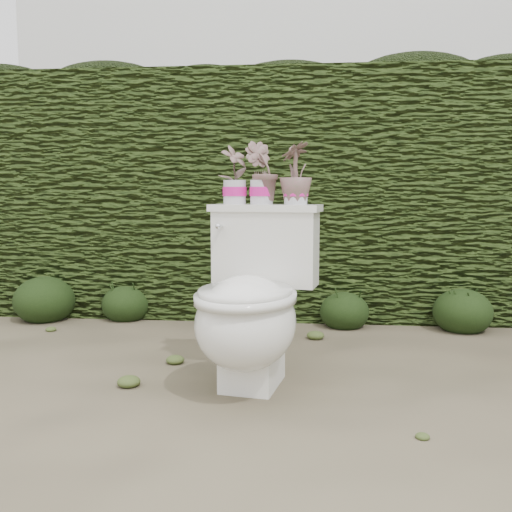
# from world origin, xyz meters

# --- Properties ---
(ground) EXTENTS (60.00, 60.00, 0.00)m
(ground) POSITION_xyz_m (0.00, 0.00, 0.00)
(ground) COLOR #756A51
(ground) RESTS_ON ground
(hedge) EXTENTS (8.00, 1.00, 1.60)m
(hedge) POSITION_xyz_m (0.00, 1.60, 0.80)
(hedge) COLOR #364A18
(hedge) RESTS_ON ground
(house_wall) EXTENTS (8.00, 3.50, 4.00)m
(house_wall) POSITION_xyz_m (0.60, 6.00, 2.00)
(house_wall) COLOR silver
(house_wall) RESTS_ON ground
(toilet) EXTENTS (0.57, 0.75, 0.78)m
(toilet) POSITION_xyz_m (-0.16, -0.10, 0.36)
(toilet) COLOR silver
(toilet) RESTS_ON ground
(potted_plant_left) EXTENTS (0.16, 0.16, 0.26)m
(potted_plant_left) POSITION_xyz_m (-0.26, 0.17, 0.90)
(potted_plant_left) COLOR #1F6525
(potted_plant_left) RESTS_ON toilet
(potted_plant_center) EXTENTS (0.16, 0.13, 0.27)m
(potted_plant_center) POSITION_xyz_m (-0.14, 0.14, 0.91)
(potted_plant_center) COLOR #1F6525
(potted_plant_center) RESTS_ON toilet
(potted_plant_right) EXTENTS (0.20, 0.20, 0.26)m
(potted_plant_right) POSITION_xyz_m (0.02, 0.12, 0.91)
(potted_plant_right) COLOR #1F6525
(potted_plant_right) RESTS_ON toilet
(liriope_clump_1) EXTENTS (0.39, 0.39, 0.31)m
(liriope_clump_1) POSITION_xyz_m (-1.63, 1.05, 0.16)
(liriope_clump_1) COLOR #1F3111
(liriope_clump_1) RESTS_ON ground
(liriope_clump_2) EXTENTS (0.32, 0.32, 0.25)m
(liriope_clump_2) POSITION_xyz_m (-1.11, 1.13, 0.13)
(liriope_clump_2) COLOR #1F3111
(liriope_clump_2) RESTS_ON ground
(liriope_clump_3) EXTENTS (0.36, 0.36, 0.29)m
(liriope_clump_3) POSITION_xyz_m (-0.34, 1.10, 0.14)
(liriope_clump_3) COLOR #1F3111
(liriope_clump_3) RESTS_ON ground
(liriope_clump_4) EXTENTS (0.30, 0.30, 0.24)m
(liriope_clump_4) POSITION_xyz_m (0.30, 1.05, 0.12)
(liriope_clump_4) COLOR #1F3111
(liriope_clump_4) RESTS_ON ground
(liriope_clump_5) EXTENTS (0.35, 0.35, 0.28)m
(liriope_clump_5) POSITION_xyz_m (1.00, 1.02, 0.14)
(liriope_clump_5) COLOR #1F3111
(liriope_clump_5) RESTS_ON ground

